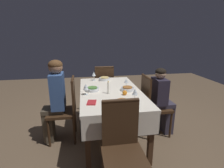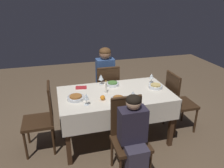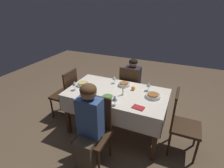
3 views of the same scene
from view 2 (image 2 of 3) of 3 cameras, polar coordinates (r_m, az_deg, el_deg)
The scene contains 19 objects.
ground_plane at distance 3.42m, azimuth 0.78°, elevation -13.85°, with size 8.00×8.00×0.00m, color brown.
dining_table at distance 3.07m, azimuth 0.84°, elevation -3.93°, with size 1.56×0.88×0.75m.
chair_south at distance 3.71m, azimuth -1.35°, elevation -1.40°, with size 0.40×0.41×0.96m.
chair_north at distance 2.61m, azimuth 4.40°, elevation -12.87°, with size 0.40×0.41×0.96m.
chair_west at distance 3.50m, azimuth 16.73°, elevation -3.96°, with size 0.41×0.40×0.96m.
chair_east at distance 3.08m, azimuth -17.57°, elevation -7.90°, with size 0.41×0.40×0.96m.
person_adult_denim at distance 3.78m, azimuth -1.94°, elevation 1.84°, with size 0.30×0.34×1.22m.
person_child_dark at distance 2.44m, azimuth 5.77°, elevation -13.78°, with size 0.30×0.33×1.07m.
bowl_south at distance 3.26m, azimuth 0.15°, elevation 0.04°, with size 0.19×0.19×0.06m.
wine_glass_south at distance 3.28m, azimuth -2.90°, elevation 1.73°, with size 0.08×0.08×0.16m.
bowl_north at distance 2.80m, azimuth 1.67°, elevation -3.97°, with size 0.19×0.19×0.06m.
wine_glass_north at distance 2.80m, azimuth 5.49°, elevation -2.50°, with size 0.06×0.06×0.13m.
bowl_west at distance 3.24m, azimuth 11.31°, elevation -0.56°, with size 0.20×0.20×0.06m.
wine_glass_west at distance 3.38m, azimuth 10.28°, elevation 1.99°, with size 0.07×0.07×0.15m.
bowl_east at distance 2.88m, azimuth -9.44°, elevation -3.52°, with size 0.22×0.22×0.06m.
wine_glass_east at distance 2.69m, azimuth -6.75°, elevation -3.34°, with size 0.07×0.07×0.16m.
candle_centerpiece at distance 3.02m, azimuth -1.57°, elevation -0.94°, with size 0.04×0.04×0.18m.
orange_fruit at distance 2.83m, azimuth -2.47°, elevation -3.59°, with size 0.06×0.06×0.06m, color orange.
napkin_red_folded at distance 3.22m, azimuth -8.07°, elevation -0.92°, with size 0.17×0.13×0.01m.
Camera 2 is at (0.77, 2.64, 2.03)m, focal length 35.00 mm.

